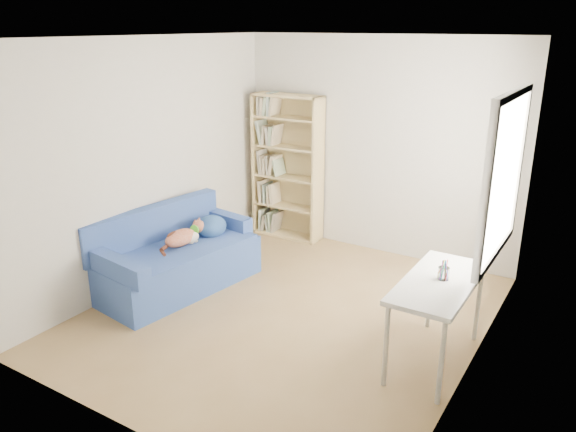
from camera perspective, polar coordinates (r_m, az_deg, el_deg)
The scene contains 6 objects.
ground at distance 5.61m, azimuth 0.04°, elevation -9.88°, with size 4.00×4.00×0.00m, color olive.
room_shell at distance 5.01m, azimuth 1.22°, elevation 6.60°, with size 3.54×4.04×2.62m.
sofa at distance 6.15m, azimuth -11.31°, elevation -4.19°, with size 1.07×1.85×0.86m.
bookshelf at distance 7.32m, azimuth -0.05°, elevation 4.39°, with size 0.94×0.29×1.88m.
desk at distance 4.74m, azimuth 15.04°, elevation -7.18°, with size 0.53×1.16×0.75m.
pen_cup at distance 4.71m, azimuth 15.53°, elevation -5.50°, with size 0.09×0.09×0.17m.
Camera 1 is at (2.59, -4.18, 2.71)m, focal length 35.00 mm.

